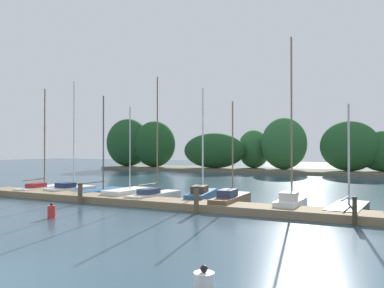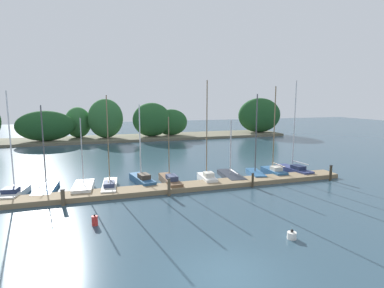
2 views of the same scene
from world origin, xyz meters
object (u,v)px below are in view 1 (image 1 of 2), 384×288
object	(u,v)px
mooring_piling_1	(80,193)
sailboat_5	(202,195)
mooring_piling_3	(355,211)
channel_buoy_0	(204,280)
sailboat_1	(72,189)
sailboat_8	(349,208)
sailboat_2	(102,191)
sailboat_6	(232,199)
channel_buoy_1	(51,212)
sailboat_0	(42,188)
mooring_piling_2	(196,200)
sailboat_3	(129,193)
sailboat_7	(291,202)
sailboat_4	(155,195)

from	to	relation	value
mooring_piling_1	sailboat_5	bearing A→B (deg)	32.77
mooring_piling_3	channel_buoy_0	bearing A→B (deg)	-106.13
sailboat_1	sailboat_8	world-z (taller)	sailboat_1
sailboat_1	sailboat_8	size ratio (longest dim) A/B	1.46
sailboat_2	sailboat_8	bearing A→B (deg)	-88.14
sailboat_1	sailboat_6	bearing A→B (deg)	-83.09
mooring_piling_1	channel_buoy_1	distance (m)	4.29
sailboat_0	mooring_piling_3	xyz separation A→B (m)	(19.31, -2.68, 0.22)
sailboat_5	mooring_piling_2	world-z (taller)	sailboat_5
sailboat_2	sailboat_3	distance (m)	2.74
sailboat_1	sailboat_2	xyz separation A→B (m)	(1.97, 0.60, -0.10)
sailboat_2	channel_buoy_0	xyz separation A→B (m)	(12.60, -12.01, -0.08)
sailboat_7	sailboat_8	bearing A→B (deg)	-71.02
sailboat_1	sailboat_6	world-z (taller)	sailboat_1
mooring_piling_1	sailboat_3	bearing A→B (deg)	67.71
sailboat_3	mooring_piling_1	world-z (taller)	sailboat_3
sailboat_7	sailboat_2	bearing A→B (deg)	86.60
sailboat_2	sailboat_7	size ratio (longest dim) A/B	0.77
sailboat_3	channel_buoy_0	bearing A→B (deg)	-133.94
sailboat_0	sailboat_3	size ratio (longest dim) A/B	1.28
sailboat_0	sailboat_8	size ratio (longest dim) A/B	1.39
sailboat_3	sailboat_4	xyz separation A→B (m)	(1.86, -0.07, 0.02)
mooring_piling_1	mooring_piling_2	world-z (taller)	mooring_piling_2
sailboat_7	mooring_piling_3	distance (m)	3.72
sailboat_3	channel_buoy_1	xyz separation A→B (m)	(0.77, -6.64, -0.04)
sailboat_3	sailboat_5	distance (m)	4.45
sailboat_2	channel_buoy_1	world-z (taller)	sailboat_2
sailboat_1	sailboat_2	size ratio (longest dim) A/B	1.16
sailboat_6	sailboat_8	world-z (taller)	sailboat_6
sailboat_0	sailboat_3	bearing A→B (deg)	-93.65
sailboat_5	sailboat_7	size ratio (longest dim) A/B	0.77
sailboat_4	mooring_piling_3	size ratio (longest dim) A/B	6.33
sailboat_2	mooring_piling_3	world-z (taller)	sailboat_2
sailboat_5	channel_buoy_0	world-z (taller)	sailboat_5
sailboat_7	mooring_piling_2	size ratio (longest dim) A/B	6.71
sailboat_3	channel_buoy_1	bearing A→B (deg)	-168.92
mooring_piling_3	sailboat_3	bearing A→B (deg)	167.31
sailboat_8	sailboat_7	bearing A→B (deg)	111.61
sailboat_5	sailboat_2	bearing A→B (deg)	78.74
sailboat_7	channel_buoy_1	distance (m)	10.73
sailboat_3	sailboat_7	xyz separation A→B (m)	(9.53, -0.44, 0.14)
sailboat_8	channel_buoy_0	bearing A→B (deg)	175.09
sailboat_2	sailboat_7	xyz separation A→B (m)	(12.16, -1.22, 0.19)
sailboat_1	channel_buoy_1	xyz separation A→B (m)	(5.37, -6.82, -0.09)
channel_buoy_1	mooring_piling_1	bearing A→B (deg)	116.68
sailboat_4	channel_buoy_0	xyz separation A→B (m)	(8.11, -11.16, -0.15)
sailboat_8	mooring_piling_1	distance (m)	13.49
sailboat_6	sailboat_7	bearing A→B (deg)	-96.34
mooring_piling_3	sailboat_5	bearing A→B (deg)	156.14
sailboat_5	mooring_piling_2	bearing A→B (deg)	-170.11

